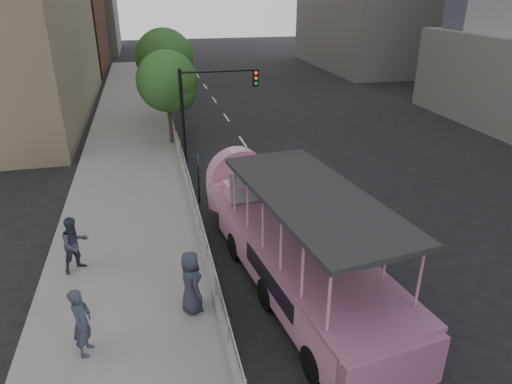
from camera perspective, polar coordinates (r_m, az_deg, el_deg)
The scene contains 13 objects.
ground at distance 14.83m, azimuth 7.49°, elevation -12.87°, with size 160.00×160.00×0.00m, color black.
sidewalk at distance 22.75m, azimuth -15.34°, elevation 0.71°, with size 5.50×80.00×0.30m, color gray.
kerb_wall at distance 15.52m, azimuth -6.04°, elevation -8.76°, with size 0.24×30.00×0.36m, color gray.
guardrail at distance 15.17m, azimuth -6.15°, elevation -6.66°, with size 0.07×22.00×0.71m.
duck_boat at distance 14.92m, azimuth 3.95°, elevation -6.11°, with size 4.14×11.39×3.70m.
car at distance 20.73m, azimuth 4.73°, elevation 0.68°, with size 1.52×3.76×1.28m, color silver.
pedestrian_near at distance 12.62m, azimuth -20.94°, elevation -14.95°, with size 0.70×0.46×1.91m, color #2B303F.
pedestrian_mid at distance 16.06m, azimuth -21.70°, elevation -6.07°, with size 0.93×0.72×1.91m, color #2B303F.
pedestrian_far at distance 13.31m, azimuth -8.13°, elevation -11.07°, with size 0.94×0.61×1.92m, color #2B303F.
parking_sign at distance 20.18m, azimuth -7.27°, elevation 2.72°, with size 0.13×0.54×2.44m.
traffic_signal at distance 24.24m, azimuth -6.42°, elevation 11.22°, with size 4.20×0.32×5.20m.
street_tree_near at distance 27.39m, azimuth -10.81°, elevation 13.14°, with size 3.52×3.52×5.72m.
street_tree_far at distance 33.24m, azimuth -11.17°, elevation 15.86°, with size 3.97×3.97×6.45m.
Camera 1 is at (-4.54, -10.96, 8.90)m, focal length 32.00 mm.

